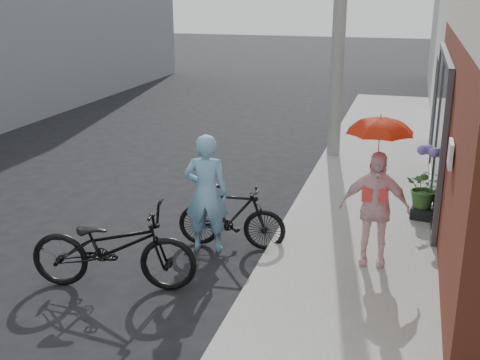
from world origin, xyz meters
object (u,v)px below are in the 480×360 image
at_px(bike_left, 113,247).
at_px(planter, 423,212).
at_px(bike_right, 231,217).
at_px(officer, 206,193).
at_px(kimono_woman, 374,208).

xyz_separation_m(bike_left, planter, (3.75, 3.26, -0.34)).
bearing_deg(bike_right, officer, 113.45).
distance_m(bike_right, kimono_woman, 2.07).
height_order(bike_left, kimono_woman, kimono_woman).
distance_m(bike_left, bike_right, 1.91).
xyz_separation_m(officer, bike_left, (-0.74, -1.42, -0.31)).
height_order(bike_left, planter, bike_left).
distance_m(officer, kimono_woman, 2.33).
height_order(bike_left, bike_right, bike_left).
xyz_separation_m(officer, kimono_woman, (2.33, -0.03, 0.03)).
bearing_deg(kimono_woman, bike_left, -159.44).
bearing_deg(planter, officer, -148.44).
relative_size(bike_right, planter, 4.56).
bearing_deg(planter, bike_right, -148.03).
xyz_separation_m(bike_right, kimono_woman, (2.01, -0.20, 0.41)).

